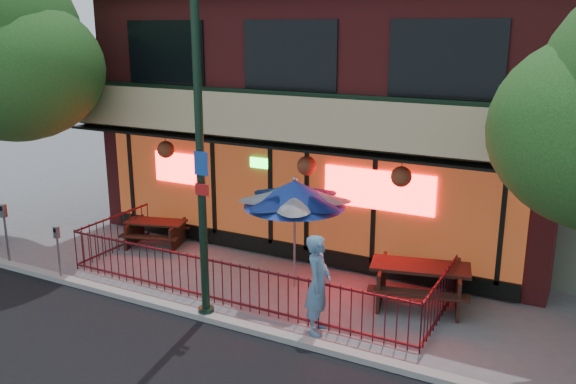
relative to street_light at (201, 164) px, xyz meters
The scene contains 11 objects.
ground 3.17m from the street_light, 90.34° to the left, with size 80.00×80.00×0.00m, color gray.
curb 3.09m from the street_light, 91.40° to the right, with size 80.00×0.25×0.12m, color #999993.
restaurant_building 7.58m from the street_light, 90.02° to the left, with size 12.96×9.49×8.05m.
patio_fence 2.68m from the street_light, 90.15° to the left, with size 8.44×2.62×1.00m.
street_light is the anchor object (origin of this frame).
picnic_table_left 5.31m from the street_light, 142.11° to the left, with size 1.86×1.61×0.67m.
picnic_table_right 5.13m from the street_light, 35.84° to the left, with size 2.33×1.98×0.87m.
patio_umbrella 2.54m from the street_light, 67.97° to the left, with size 2.22×2.22×2.54m.
pedestrian 3.16m from the street_light, 12.69° to the left, with size 0.71×0.47×1.94m, color #588BB1.
parking_meter_near 4.60m from the street_light, behind, with size 0.12×0.10×1.31m.
parking_meter_far 6.22m from the street_light, behind, with size 0.16×0.14×1.55m.
Camera 1 is at (6.69, -9.50, 5.65)m, focal length 38.00 mm.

